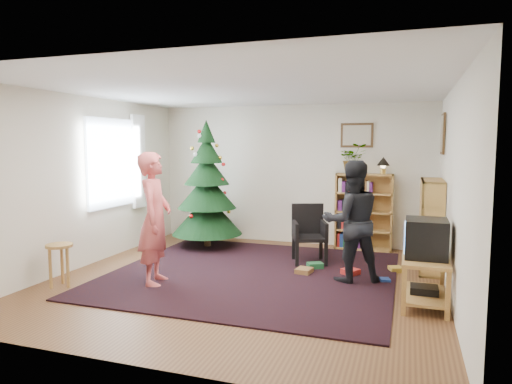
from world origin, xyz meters
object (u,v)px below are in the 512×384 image
(tv_stand, at_px, (425,277))
(potted_plant, at_px, (353,159))
(picture_back, at_px, (357,135))
(crt_tv, at_px, (426,238))
(stool, at_px, (60,254))
(person_standing, at_px, (155,219))
(picture_right, at_px, (443,134))
(table_lamp, at_px, (383,162))
(armchair, at_px, (311,232))
(person_by_chair, at_px, (352,221))
(christmas_tree, at_px, (207,195))
(bookshelf_back, at_px, (364,211))
(bookshelf_right, at_px, (431,224))

(tv_stand, xyz_separation_m, potted_plant, (-1.11, 2.58, 1.23))
(picture_back, xyz_separation_m, crt_tv, (1.07, -2.72, -1.19))
(stool, distance_m, person_standing, 1.27)
(picture_right, height_order, table_lamp, picture_right)
(crt_tv, xyz_separation_m, armchair, (-1.59, 1.43, -0.29))
(person_by_chair, distance_m, table_lamp, 2.07)
(tv_stand, height_order, armchair, armchair)
(tv_stand, height_order, stool, tv_stand)
(person_standing, bearing_deg, armchair, -60.08)
(christmas_tree, height_order, table_lamp, christmas_tree)
(crt_tv, relative_size, table_lamp, 1.69)
(tv_stand, xyz_separation_m, stool, (-4.35, -0.75, 0.10))
(bookshelf_back, distance_m, person_by_chair, 1.94)
(picture_right, distance_m, person_by_chair, 2.11)
(armchair, distance_m, table_lamp, 1.82)
(bookshelf_right, bearing_deg, table_lamp, 35.99)
(potted_plant, bearing_deg, armchair, -112.57)
(crt_tv, height_order, table_lamp, table_lamp)
(bookshelf_right, distance_m, stool, 5.05)
(picture_right, distance_m, crt_tv, 2.33)
(crt_tv, height_order, person_standing, person_standing)
(tv_stand, relative_size, potted_plant, 1.73)
(picture_right, height_order, bookshelf_right, picture_right)
(bookshelf_back, xyz_separation_m, person_by_chair, (0.02, -1.93, 0.13))
(bookshelf_back, bearing_deg, stool, -135.90)
(crt_tv, bearing_deg, person_standing, -175.35)
(picture_back, relative_size, crt_tv, 1.13)
(picture_back, bearing_deg, person_by_chair, -85.02)
(crt_tv, bearing_deg, bookshelf_right, 85.53)
(picture_back, bearing_deg, bookshelf_right, -43.86)
(picture_back, distance_m, person_by_chair, 2.37)
(bookshelf_back, bearing_deg, crt_tv, -70.58)
(crt_tv, relative_size, armchair, 0.55)
(christmas_tree, distance_m, crt_tv, 3.99)
(christmas_tree, bearing_deg, bookshelf_back, 15.01)
(picture_back, xyz_separation_m, armchair, (-0.52, -1.28, -1.47))
(picture_back, distance_m, stool, 5.01)
(christmas_tree, distance_m, potted_plant, 2.58)
(table_lamp, bearing_deg, armchair, -130.39)
(table_lamp, bearing_deg, christmas_tree, -166.48)
(picture_right, bearing_deg, person_by_chair, -130.45)
(bookshelf_right, distance_m, crt_tv, 1.58)
(stool, relative_size, potted_plant, 1.08)
(stool, bearing_deg, bookshelf_back, 44.10)
(table_lamp, bearing_deg, picture_right, -34.22)
(person_standing, xyz_separation_m, table_lamp, (2.65, 2.85, 0.64))
(crt_tv, relative_size, stool, 0.89)
(stool, xyz_separation_m, table_lamp, (3.74, 3.33, 1.07))
(picture_right, relative_size, person_standing, 0.35)
(tv_stand, bearing_deg, bookshelf_back, 109.47)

